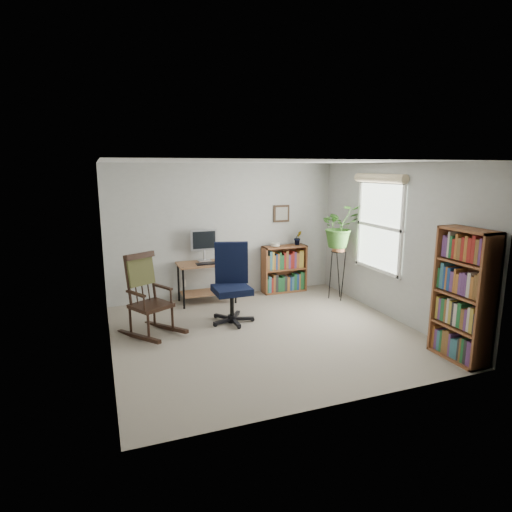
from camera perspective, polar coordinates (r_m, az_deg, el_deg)
name	(u,v)px	position (r m, az deg, el deg)	size (l,w,h in m)	color
floor	(266,333)	(6.22, 1.31, -10.22)	(4.20, 4.00, 0.00)	gray
ceiling	(267,162)	(5.77, 1.42, 12.46)	(4.20, 4.00, 0.00)	silver
wall_back	(225,231)	(7.75, -4.15, 3.36)	(4.20, 0.00, 2.40)	#AFB0AB
wall_front	(345,289)	(4.14, 11.73, -4.34)	(4.20, 0.00, 2.40)	#AFB0AB
wall_left	(105,263)	(5.47, -19.50, -0.84)	(0.00, 4.00, 2.40)	#AFB0AB
wall_right	(392,242)	(6.93, 17.71, 1.82)	(0.00, 4.00, 2.40)	#AFB0AB
window	(379,227)	(7.11, 16.07, 3.80)	(0.12, 1.20, 1.50)	white
desk	(207,282)	(7.53, -6.58, -3.52)	(0.98, 0.54, 0.71)	#926240
monitor	(204,245)	(7.52, -6.96, 1.41)	(0.46, 0.16, 0.56)	#B9B9BE
keyboard	(208,263)	(7.32, -6.42, -0.99)	(0.40, 0.15, 0.03)	black
office_chair	(232,283)	(6.46, -3.26, -3.67)	(0.67, 0.67, 1.23)	black
rocking_chair	(151,295)	(6.16, -13.88, -5.02)	(0.61, 1.01, 1.18)	black
low_bookshelf	(284,269)	(8.10, 3.77, -1.72)	(0.84, 0.28, 0.89)	brown
tall_bookshelf	(463,296)	(5.74, 25.89, -4.77)	(0.31, 0.71, 1.63)	brown
plant_stand	(337,271)	(7.76, 10.81, -2.01)	(0.28, 0.28, 1.02)	black
spider_plant	(340,206)	(7.57, 11.15, 6.61)	(1.69, 1.88, 1.46)	#356523
potted_plant_small	(298,242)	(8.13, 5.60, 1.87)	(0.13, 0.24, 0.11)	#356523
framed_picture	(282,214)	(8.06, 3.44, 5.66)	(0.32, 0.04, 0.32)	black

